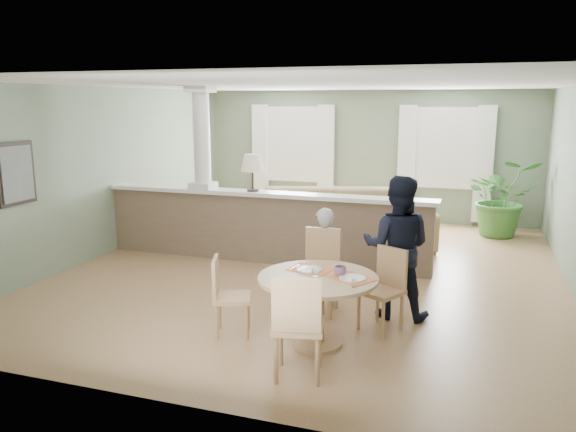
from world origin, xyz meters
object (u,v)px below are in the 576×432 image
(chair_far_man, at_px, (385,285))
(child_person, at_px, (324,256))
(chair_far_boy, at_px, (320,266))
(man_person, at_px, (397,247))
(chair_side, at_px, (226,293))
(sofa, at_px, (336,218))
(chair_near, at_px, (298,322))
(dining_table, at_px, (319,291))
(houseplant, at_px, (502,198))

(chair_far_man, bearing_deg, child_person, 176.82)
(chair_far_boy, xyz_separation_m, man_person, (0.88, 0.11, 0.28))
(chair_side, height_order, child_person, child_person)
(sofa, xyz_separation_m, man_person, (1.44, -2.99, 0.35))
(chair_near, height_order, child_person, child_person)
(dining_table, bearing_deg, chair_far_man, 48.83)
(man_person, bearing_deg, chair_far_boy, 6.97)
(chair_far_man, bearing_deg, chair_far_boy, -172.02)
(dining_table, xyz_separation_m, chair_far_boy, (-0.24, 0.96, -0.04))
(dining_table, height_order, chair_side, chair_side)
(chair_far_boy, bearing_deg, chair_far_man, -22.24)
(chair_far_boy, bearing_deg, chair_near, -83.19)
(sofa, bearing_deg, chair_far_man, -84.43)
(dining_table, relative_size, chair_far_man, 1.35)
(dining_table, relative_size, man_person, 0.74)
(houseplant, xyz_separation_m, chair_side, (-2.96, -5.76, -0.25))
(sofa, bearing_deg, chair_far_boy, -96.21)
(child_person, height_order, man_person, man_person)
(chair_far_boy, relative_size, man_person, 0.60)
(chair_far_boy, distance_m, man_person, 0.93)
(houseplant, bearing_deg, chair_far_boy, -114.81)
(child_person, distance_m, man_person, 0.92)
(chair_far_man, bearing_deg, houseplant, 103.21)
(sofa, height_order, chair_side, sofa)
(sofa, distance_m, dining_table, 4.14)
(child_person, relative_size, man_person, 0.74)
(sofa, bearing_deg, man_person, -80.82)
(chair_far_boy, bearing_deg, chair_side, -128.69)
(sofa, relative_size, chair_far_man, 3.64)
(chair_far_boy, bearing_deg, houseplant, 63.41)
(houseplant, height_order, dining_table, houseplant)
(chair_far_boy, distance_m, chair_near, 1.75)
(man_person, bearing_deg, chair_side, 34.53)
(dining_table, xyz_separation_m, chair_far_man, (0.57, 0.66, -0.09))
(sofa, bearing_deg, child_person, -95.77)
(chair_far_man, height_order, chair_near, chair_near)
(sofa, xyz_separation_m, chair_side, (-0.20, -4.12, -0.01))
(dining_table, distance_m, child_person, 1.20)
(dining_table, height_order, chair_near, chair_near)
(child_person, bearing_deg, houseplant, -130.69)
(child_person, xyz_separation_m, man_person, (0.89, -0.10, 0.22))
(chair_far_boy, distance_m, child_person, 0.22)
(chair_near, height_order, man_person, man_person)
(houseplant, distance_m, chair_side, 6.48)
(sofa, relative_size, chair_side, 3.84)
(chair_near, distance_m, man_person, 1.96)
(chair_far_man, bearing_deg, man_person, 110.15)
(chair_far_man, relative_size, man_person, 0.55)
(sofa, distance_m, chair_near, 4.90)
(chair_far_man, distance_m, chair_near, 1.53)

